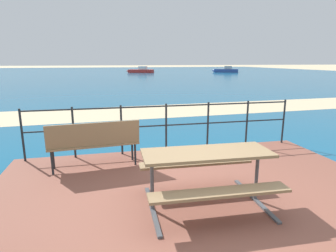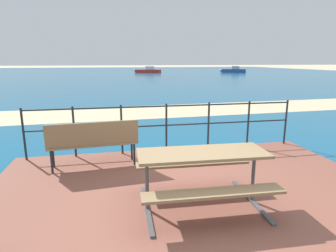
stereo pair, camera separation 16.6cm
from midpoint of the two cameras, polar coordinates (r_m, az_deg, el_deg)
ground_plane at (r=4.25m, az=7.41°, el=-15.97°), size 240.00×240.00×0.00m
patio_paving at (r=4.23m, az=7.42°, el=-15.61°), size 6.40×5.20×0.06m
sea_water at (r=43.57m, az=-9.78°, el=10.25°), size 90.00×90.00×0.01m
beach_strip at (r=11.56m, az=-4.95°, el=2.86°), size 54.08×5.41×0.01m
picnic_table at (r=3.92m, az=8.13°, el=-8.05°), size 1.80×1.35×0.79m
park_bench at (r=5.43m, az=-14.02°, el=-2.73°), size 1.70×0.57×0.91m
railing_fence at (r=6.24m, az=0.43°, el=0.76°), size 5.94×0.04×1.08m
boat_near at (r=49.04m, az=-3.97°, el=11.14°), size 4.71×2.89×1.09m
boat_mid at (r=51.01m, az=13.17°, el=10.92°), size 4.40×2.80×1.10m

